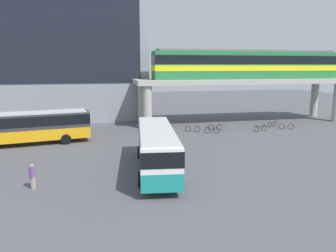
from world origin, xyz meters
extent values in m
plane|color=#515156|center=(0.00, 10.00, 0.00)|extent=(120.00, 120.00, 0.00)
cube|color=gray|center=(-9.71, 25.46, 10.05)|extent=(24.61, 11.51, 20.11)
cube|color=black|center=(-9.71, 19.66, 11.06)|extent=(22.15, 0.10, 11.26)
cube|color=#ADA89E|center=(14.72, 16.35, 5.63)|extent=(29.02, 6.43, 0.60)
cylinder|color=#ADA89E|center=(1.41, 13.93, 2.66)|extent=(1.10, 1.10, 5.33)
cylinder|color=#ADA89E|center=(1.41, 18.76, 2.66)|extent=(1.10, 1.10, 5.33)
cylinder|color=#ADA89E|center=(28.03, 18.76, 2.66)|extent=(1.10, 1.10, 5.33)
cube|color=#26723F|center=(15.41, 16.35, 7.73)|extent=(25.66, 2.90, 3.60)
cube|color=yellow|center=(15.41, 16.35, 7.37)|extent=(25.72, 2.96, 0.70)
cube|color=black|center=(15.41, 16.35, 8.45)|extent=(25.72, 2.96, 1.10)
cube|color=slate|center=(15.41, 16.35, 9.65)|extent=(24.64, 2.61, 0.24)
cube|color=teal|center=(-0.35, -1.93, 1.05)|extent=(3.76, 11.22, 1.10)
cube|color=white|center=(-0.35, -1.93, 2.35)|extent=(3.76, 11.22, 1.50)
cube|color=black|center=(-0.35, -1.93, 2.43)|extent=(3.80, 11.26, 0.96)
cube|color=silver|center=(-0.35, -1.93, 3.16)|extent=(3.57, 10.65, 0.12)
cylinder|color=black|center=(-1.19, 1.71, 0.50)|extent=(0.39, 1.03, 1.00)
cylinder|color=black|center=(1.30, 1.42, 0.50)|extent=(0.39, 1.03, 1.00)
cylinder|color=black|center=(-1.95, -4.84, 0.50)|extent=(0.39, 1.03, 1.00)
cylinder|color=black|center=(0.53, -5.13, 0.50)|extent=(0.39, 1.03, 1.00)
cube|color=orange|center=(-10.93, 8.76, 1.05)|extent=(11.26, 4.30, 1.10)
cube|color=#333338|center=(-10.93, 8.76, 2.35)|extent=(11.26, 4.30, 1.50)
cube|color=black|center=(-10.93, 8.76, 2.43)|extent=(11.31, 4.34, 0.96)
cube|color=silver|center=(-10.93, 8.76, 3.16)|extent=(10.70, 4.08, 0.12)
cylinder|color=black|center=(-7.68, 8.04, 0.50)|extent=(1.03, 0.44, 1.00)
cylinder|color=black|center=(-8.10, 10.50, 0.50)|extent=(1.03, 0.44, 1.00)
torus|color=black|center=(6.83, 11.00, 0.34)|extent=(0.71, 0.33, 0.74)
torus|color=black|center=(5.86, 11.39, 0.34)|extent=(0.71, 0.33, 0.74)
cylinder|color=#996626|center=(6.35, 11.20, 0.62)|extent=(0.99, 0.43, 0.05)
cylinder|color=#996626|center=(5.86, 11.39, 0.64)|extent=(0.04, 0.04, 0.55)
cylinder|color=#996626|center=(6.83, 11.00, 0.69)|extent=(0.04, 0.04, 0.65)
torus|color=black|center=(9.84, 11.51, 0.34)|extent=(0.74, 0.13, 0.74)
torus|color=black|center=(8.79, 11.60, 0.34)|extent=(0.74, 0.13, 0.74)
cylinder|color=#B21E1E|center=(9.31, 11.55, 0.62)|extent=(1.05, 0.14, 0.05)
cylinder|color=#B21E1E|center=(8.79, 11.60, 0.64)|extent=(0.04, 0.04, 0.55)
cylinder|color=#B21E1E|center=(9.84, 11.51, 0.69)|extent=(0.04, 0.04, 0.65)
torus|color=black|center=(14.80, 9.82, 0.34)|extent=(0.74, 0.17, 0.74)
torus|color=black|center=(13.76, 9.67, 0.34)|extent=(0.74, 0.17, 0.74)
cylinder|color=black|center=(14.28, 9.74, 0.62)|extent=(1.05, 0.20, 0.05)
cylinder|color=black|center=(13.76, 9.67, 0.64)|extent=(0.04, 0.04, 0.55)
cylinder|color=black|center=(14.80, 9.82, 0.69)|extent=(0.04, 0.04, 0.65)
torus|color=black|center=(18.59, 10.17, 0.34)|extent=(0.70, 0.35, 0.74)
torus|color=black|center=(17.63, 10.59, 0.34)|extent=(0.70, 0.35, 0.74)
cylinder|color=orange|center=(18.11, 10.38, 0.62)|extent=(0.98, 0.46, 0.05)
cylinder|color=orange|center=(17.63, 10.59, 0.64)|extent=(0.04, 0.04, 0.55)
cylinder|color=orange|center=(18.59, 10.17, 0.69)|extent=(0.04, 0.04, 0.65)
torus|color=black|center=(8.83, 9.87, 0.34)|extent=(0.74, 0.20, 0.74)
torus|color=black|center=(7.80, 10.08, 0.34)|extent=(0.74, 0.20, 0.74)
cylinder|color=#1E3FA5|center=(8.32, 9.97, 0.62)|extent=(1.04, 0.25, 0.05)
cylinder|color=#1E3FA5|center=(7.80, 10.08, 0.64)|extent=(0.04, 0.04, 0.55)
cylinder|color=#1E3FA5|center=(8.83, 9.87, 0.69)|extent=(0.04, 0.04, 0.65)
torus|color=black|center=(17.71, 12.34, 0.34)|extent=(0.70, 0.36, 0.74)
torus|color=black|center=(16.75, 11.92, 0.34)|extent=(0.70, 0.36, 0.74)
cylinder|color=#1E7F33|center=(17.23, 12.13, 0.62)|extent=(0.98, 0.47, 0.05)
cylinder|color=#1E7F33|center=(16.75, 11.92, 0.64)|extent=(0.04, 0.04, 0.55)
cylinder|color=#1E7F33|center=(17.71, 12.34, 0.69)|extent=(0.04, 0.04, 0.65)
cylinder|color=gray|center=(-8.63, -3.82, 0.40)|extent=(0.32, 0.32, 0.80)
cube|color=#724C8C|center=(-8.63, -3.82, 1.12)|extent=(0.44, 0.48, 0.63)
sphere|color=tan|center=(-8.63, -3.82, 1.54)|extent=(0.22, 0.22, 0.22)
camera|label=1|loc=(-4.39, -24.48, 7.71)|focal=34.36mm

